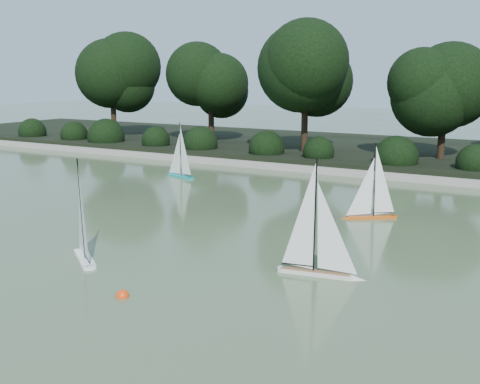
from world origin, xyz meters
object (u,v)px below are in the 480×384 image
at_px(sailboat_orange, 368,206).
at_px(race_buoy, 122,297).
at_px(sailboat_white_b, 324,257).
at_px(sailboat_white_a, 83,242).
at_px(sailboat_teal, 179,168).

bearing_deg(sailboat_orange, race_buoy, -103.18).
bearing_deg(sailboat_white_b, sailboat_white_a, -162.32).
bearing_deg(sailboat_teal, sailboat_white_b, -40.53).
distance_m(sailboat_white_a, sailboat_orange, 5.31).
relative_size(sailboat_teal, race_buoy, 8.95).
distance_m(sailboat_white_a, sailboat_white_b, 3.51).
height_order(sailboat_white_a, sailboat_orange, sailboat_white_a).
bearing_deg(sailboat_white_a, sailboat_white_b, 17.68).
bearing_deg(sailboat_orange, sailboat_white_b, -80.93).
relative_size(sailboat_orange, sailboat_teal, 0.98).
xyz_separation_m(sailboat_orange, race_buoy, (-1.27, -5.41, -0.24)).
xyz_separation_m(sailboat_orange, sailboat_teal, (-5.80, 1.97, 0.00)).
bearing_deg(sailboat_white_a, sailboat_orange, 58.30).
xyz_separation_m(sailboat_white_a, race_buoy, (1.52, -0.89, -0.25)).
height_order(sailboat_white_a, sailboat_white_b, sailboat_white_b).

